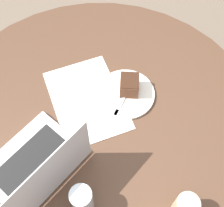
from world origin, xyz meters
name	(u,v)px	position (x,y,z in m)	size (l,w,h in m)	color
ground_plane	(103,180)	(0.00, 0.00, 0.00)	(12.00, 12.00, 0.00)	#6B5B4C
dining_table	(99,134)	(0.00, 0.00, 0.65)	(1.32, 1.32, 0.75)	#4C3323
paper_document	(87,100)	(-0.11, -0.03, 0.75)	(0.43, 0.35, 0.00)	white
plate	(126,94)	(-0.12, 0.12, 0.76)	(0.23, 0.23, 0.01)	silver
cake_slice	(129,85)	(-0.13, 0.14, 0.80)	(0.09, 0.09, 0.07)	brown
fork	(122,102)	(-0.08, 0.10, 0.77)	(0.16, 0.10, 0.00)	silver
coffee_glass	(185,207)	(0.35, 0.25, 0.81)	(0.07, 0.07, 0.11)	#C6AD89
water_glass	(82,200)	(0.30, -0.07, 0.82)	(0.07, 0.07, 0.13)	silver
laptop	(38,166)	(0.16, -0.22, 0.80)	(0.41, 0.41, 0.26)	silver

